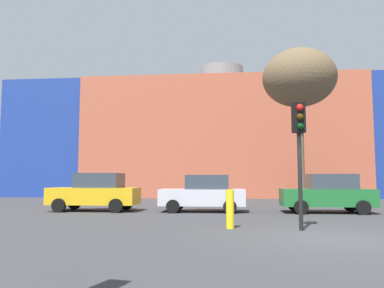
# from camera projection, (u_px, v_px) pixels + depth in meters

# --- Properties ---
(ground_plane) EXTENTS (200.00, 200.00, 0.00)m
(ground_plane) POSITION_uv_depth(u_px,v_px,m) (330.00, 238.00, 9.58)
(ground_plane) COLOR #38383A
(building_backdrop) EXTENTS (37.54, 10.90, 11.98)m
(building_backdrop) POSITION_uv_depth(u_px,v_px,m) (222.00, 141.00, 35.73)
(building_backdrop) COLOR #B2563D
(building_backdrop) RESTS_ON ground_plane
(parked_car_0) EXTENTS (4.07, 2.00, 1.76)m
(parked_car_0) POSITION_uv_depth(u_px,v_px,m) (96.00, 192.00, 18.02)
(parked_car_0) COLOR gold
(parked_car_0) RESTS_ON ground_plane
(parked_car_1) EXTENTS (3.85, 1.89, 1.67)m
(parked_car_1) POSITION_uv_depth(u_px,v_px,m) (204.00, 193.00, 17.54)
(parked_car_1) COLOR silver
(parked_car_1) RESTS_ON ground_plane
(parked_car_2) EXTENTS (3.93, 1.93, 1.70)m
(parked_car_2) POSITION_uv_depth(u_px,v_px,m) (328.00, 193.00, 17.02)
(parked_car_2) COLOR #1E662D
(parked_car_2) RESTS_ON ground_plane
(traffic_light_island) EXTENTS (0.39, 0.38, 3.73)m
(traffic_light_island) POSITION_uv_depth(u_px,v_px,m) (299.00, 135.00, 11.28)
(traffic_light_island) COLOR black
(traffic_light_island) RESTS_ON ground_plane
(bare_tree_0) EXTENTS (4.43, 4.43, 9.41)m
(bare_tree_0) POSITION_uv_depth(u_px,v_px,m) (299.00, 79.00, 23.41)
(bare_tree_0) COLOR brown
(bare_tree_0) RESTS_ON ground_plane
(bollard_yellow_0) EXTENTS (0.24, 0.24, 1.16)m
(bollard_yellow_0) POSITION_uv_depth(u_px,v_px,m) (230.00, 209.00, 11.54)
(bollard_yellow_0) COLOR yellow
(bollard_yellow_0) RESTS_ON ground_plane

